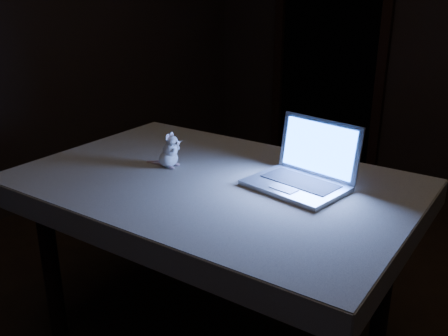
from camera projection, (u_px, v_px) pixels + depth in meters
The scene contains 5 objects.
doorway at pixel (330, 43), 4.24m from camera, with size 1.06×0.36×2.13m, color black, non-canonical shape.
table at pixel (214, 265), 2.17m from camera, with size 1.48×0.95×0.79m, color black, non-canonical shape.
tablecloth at pixel (207, 186), 2.08m from camera, with size 1.58×1.05×0.10m, color beige, non-canonical shape.
laptop at pixel (297, 158), 1.89m from camera, with size 0.36×0.32×0.25m, color #A2A3A7, non-canonical shape.
plush_mouse at pixel (168, 150), 2.13m from camera, with size 0.11×0.11×0.15m, color white, non-canonical shape.
Camera 1 is at (0.92, -1.45, 1.55)m, focal length 40.00 mm.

